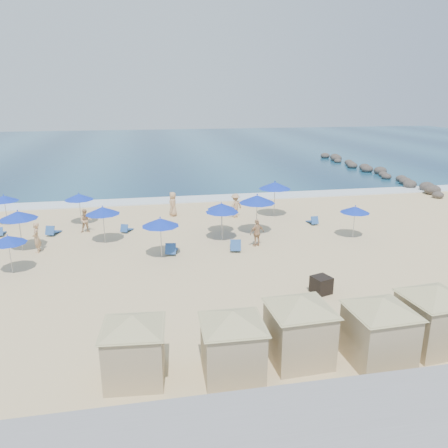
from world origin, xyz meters
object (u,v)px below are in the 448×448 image
Objects in this scene: cabana_1 at (232,335)px; beachgoer_1 at (86,221)px; umbrella_8 at (275,185)px; umbrella_2 at (8,239)px; umbrella_10 at (355,209)px; umbrella_3 at (79,197)px; umbrella_6 at (221,206)px; beachgoer_3 at (235,206)px; umbrella_7 at (222,209)px; umbrella_9 at (257,199)px; trash_bin at (321,285)px; cabana_3 at (380,322)px; umbrella_1 at (4,198)px; cabana_2 at (300,320)px; cabana_4 at (434,309)px; beachgoer_2 at (257,233)px; umbrella_5 at (160,222)px; umbrella_4 at (103,210)px; beachgoer_0 at (37,238)px; rock_jetty at (372,170)px; umbrella_0 at (18,215)px; cabana_0 at (134,339)px.

cabana_1 is 2.60× the size of beachgoer_1.
umbrella_2 is at bearing -154.33° from umbrella_8.
umbrella_2 is 0.98× the size of umbrella_10.
beachgoer_1 is at bearing -74.31° from umbrella_3.
umbrella_6 is (9.51, -3.94, -0.16)m from umbrella_3.
umbrella_7 is at bearing 40.47° from beachgoer_3.
cabana_1 is at bearing -69.88° from umbrella_3.
umbrella_9 reaches higher than umbrella_10.
cabana_3 is at bearing -110.59° from trash_bin.
umbrella_9 reaches higher than umbrella_1.
cabana_1 is 23.50m from umbrella_1.
umbrella_8 is at bearing 58.46° from umbrella_9.
umbrella_7 reaches higher than umbrella_1.
umbrella_1 is 1.04× the size of umbrella_6.
umbrella_10 is (8.26, 12.31, 0.31)m from cabana_2.
cabana_4 is 2.56× the size of beachgoer_2.
umbrella_7 is at bearing -57.58° from beachgoer_2.
cabana_4 is at bearing -104.53° from umbrella_10.
cabana_3 is 1.78× the size of umbrella_5.
umbrella_2 is 14.82m from umbrella_9.
cabana_3 is 1.86× the size of umbrella_3.
beachgoer_3 is at bearing 24.12° from umbrella_4.
cabana_1 reaches higher than umbrella_3.
beachgoer_2 is at bearing 84.00° from beachgoer_0.
umbrella_4 reaches higher than umbrella_2.
cabana_3 is 2.42m from cabana_4.
cabana_2 is (-2.92, -4.88, 1.15)m from trash_bin.
umbrella_9 is 1.49× the size of beachgoer_3.
umbrella_3 is at bearing 157.47° from umbrella_6.
umbrella_5 is 7.55m from beachgoer_0.
beachgoer_2 is (16.33, -7.81, -1.06)m from umbrella_1.
cabana_2 reaches higher than rock_jetty.
rock_jetty is 34.69m from trash_bin.
rock_jetty is 6.17× the size of cabana_2.
cabana_2 is at bearing -99.11° from umbrella_9.
umbrella_8 is (17.00, 4.48, 0.21)m from umbrella_0.
umbrella_10 is (10.71, 12.75, 0.38)m from cabana_1.
umbrella_2 is at bearing -12.42° from beachgoer_0.
cabana_3 is 1.57× the size of umbrella_9.
umbrella_9 reaches higher than cabana_2.
umbrella_9 reaches higher than beachgoer_3.
umbrella_6 is at bearing 162.84° from umbrella_10.
rock_jetty is 27.77m from umbrella_9.
trash_bin is at bearing -48.26° from umbrella_3.
umbrella_2 is (-33.51, -23.95, 1.46)m from rock_jetty.
umbrella_7 reaches higher than umbrella_10.
cabana_0 is at bearing -119.49° from umbrella_8.
umbrella_2 is at bearing -174.07° from umbrella_5.
cabana_3 is 1.99× the size of umbrella_10.
cabana_3 is 22.91m from umbrella_3.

